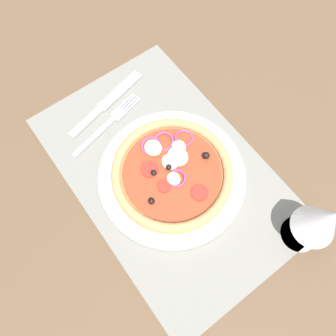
{
  "coord_description": "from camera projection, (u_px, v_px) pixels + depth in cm",
  "views": [
    {
      "loc": [
        18.95,
        -13.65,
        59.28
      ],
      "look_at": [
        0.52,
        0.0,
        2.66
      ],
      "focal_mm": 35.5,
      "sensor_mm": 36.0,
      "label": 1
    }
  ],
  "objects": [
    {
      "name": "ground_plane",
      "position": [
        166.0,
        173.0,
        0.65
      ],
      "size": [
        190.0,
        140.0,
        2.4
      ],
      "primitive_type": "cube",
      "color": "brown"
    },
    {
      "name": "placemat",
      "position": [
        166.0,
        171.0,
        0.64
      ],
      "size": [
        51.97,
        33.07,
        0.4
      ],
      "primitive_type": "cube",
      "color": "slate",
      "rests_on": "ground_plane"
    },
    {
      "name": "plate",
      "position": [
        171.0,
        177.0,
        0.62
      ],
      "size": [
        27.46,
        27.46,
        1.26
      ],
      "primitive_type": "cylinder",
      "color": "white",
      "rests_on": "placemat"
    },
    {
      "name": "pizza",
      "position": [
        171.0,
        173.0,
        0.61
      ],
      "size": [
        22.34,
        22.34,
        2.7
      ],
      "color": "tan",
      "rests_on": "plate"
    },
    {
      "name": "fork",
      "position": [
        110.0,
        122.0,
        0.67
      ],
      "size": [
        5.49,
        17.88,
        0.44
      ],
      "rotation": [
        0.0,
        0.0,
        1.8
      ],
      "color": "silver",
      "rests_on": "placemat"
    },
    {
      "name": "knife",
      "position": [
        107.0,
        103.0,
        0.69
      ],
      "size": [
        6.27,
        19.83,
        0.62
      ],
      "rotation": [
        0.0,
        0.0,
        1.81
      ],
      "color": "silver",
      "rests_on": "placemat"
    },
    {
      "name": "wine_glass",
      "position": [
        322.0,
        221.0,
        0.5
      ],
      "size": [
        7.2,
        7.2,
        14.9
      ],
      "color": "silver",
      "rests_on": "ground_plane"
    }
  ]
}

